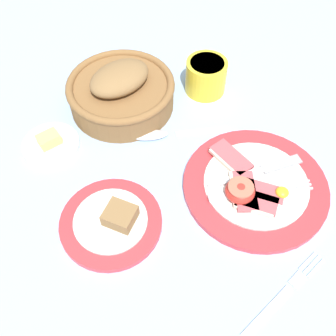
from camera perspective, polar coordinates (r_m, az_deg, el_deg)
ground_plane at (r=0.69m, az=7.27°, el=-5.72°), size 3.00×3.00×0.00m
breakfast_plate at (r=0.72m, az=12.44°, el=-2.60°), size 0.26×0.26×0.04m
bread_plate at (r=0.67m, az=-8.13°, el=-7.70°), size 0.17×0.17×0.04m
sugar_cup at (r=0.86m, az=5.54°, el=13.21°), size 0.09×0.09×0.07m
bread_basket at (r=0.82m, az=-6.83°, el=11.05°), size 0.22×0.22×0.10m
butter_dish at (r=0.80m, az=-16.68°, el=3.39°), size 0.11×0.11×0.03m
teaspoon_by_saucer at (r=0.78m, az=-0.58°, el=4.95°), size 0.19×0.07×0.01m
fork_on_cloth at (r=0.65m, az=16.33°, el=-17.31°), size 0.18×0.07×0.01m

